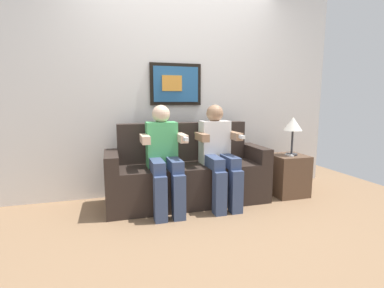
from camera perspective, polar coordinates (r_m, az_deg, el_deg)
ground_plane at (r=3.04m, az=0.82°, el=-13.60°), size 5.46×5.46×0.00m
back_wall_assembly at (r=3.55m, az=-2.85°, el=11.12°), size 4.20×0.10×2.60m
couch at (r=3.23m, az=-0.88°, el=-6.35°), size 1.80×0.58×0.90m
person_on_left at (r=2.94m, az=-5.73°, el=-2.05°), size 0.46×0.56×1.11m
person_on_right at (r=3.11m, az=5.35°, el=-1.46°), size 0.46×0.56×1.11m
side_table_right at (r=3.68m, az=18.82°, el=-5.94°), size 0.40×0.40×0.50m
table_lamp at (r=3.59m, az=19.76°, el=3.51°), size 0.22×0.22×0.46m
spare_remote_on_table at (r=3.56m, az=19.08°, el=-2.15°), size 0.04×0.13×0.02m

